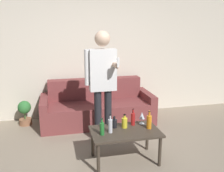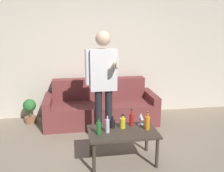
# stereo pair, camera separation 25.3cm
# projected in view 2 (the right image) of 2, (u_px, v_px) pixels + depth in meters

# --- Properties ---
(wall_back) EXTENTS (8.00, 0.06, 2.70)m
(wall_back) POSITION_uv_depth(u_px,v_px,m) (97.00, 50.00, 5.03)
(wall_back) COLOR beige
(wall_back) RESTS_ON ground_plane
(couch) EXTENTS (2.10, 0.84, 0.81)m
(couch) POSITION_uv_depth(u_px,v_px,m) (101.00, 107.00, 4.83)
(couch) COLOR brown
(couch) RESTS_ON ground_plane
(coffee_table) EXTENTS (0.93, 0.57, 0.45)m
(coffee_table) POSITION_uv_depth(u_px,v_px,m) (123.00, 135.00, 3.37)
(coffee_table) COLOR #3D3328
(coffee_table) RESTS_ON ground_plane
(bottle_orange) EXTENTS (0.08, 0.08, 0.19)m
(bottle_orange) POSITION_uv_depth(u_px,v_px,m) (123.00, 123.00, 3.44)
(bottle_orange) COLOR yellow
(bottle_orange) RESTS_ON coffee_table
(bottle_green) EXTENTS (0.06, 0.06, 0.25)m
(bottle_green) POSITION_uv_depth(u_px,v_px,m) (107.00, 125.00, 3.29)
(bottle_green) COLOR silver
(bottle_green) RESTS_ON coffee_table
(bottle_dark) EXTENTS (0.07, 0.07, 0.25)m
(bottle_dark) POSITION_uv_depth(u_px,v_px,m) (147.00, 122.00, 3.39)
(bottle_dark) COLOR orange
(bottle_dark) RESTS_ON coffee_table
(bottle_yellow) EXTENTS (0.06, 0.06, 0.25)m
(bottle_yellow) POSITION_uv_depth(u_px,v_px,m) (132.00, 119.00, 3.51)
(bottle_yellow) COLOR #B21E1E
(bottle_yellow) RESTS_ON coffee_table
(bottle_red) EXTENTS (0.06, 0.06, 0.23)m
(bottle_red) POSITION_uv_depth(u_px,v_px,m) (99.00, 128.00, 3.23)
(bottle_red) COLOR #23752D
(bottle_red) RESTS_ON coffee_table
(bottle_clear) EXTENTS (0.08, 0.08, 0.16)m
(bottle_clear) POSITION_uv_depth(u_px,v_px,m) (112.00, 123.00, 3.45)
(bottle_clear) COLOR black
(bottle_clear) RESTS_ON coffee_table
(wine_glass_near) EXTENTS (0.08, 0.08, 0.18)m
(wine_glass_near) POSITION_uv_depth(u_px,v_px,m) (141.00, 117.00, 3.55)
(wine_glass_near) COLOR silver
(wine_glass_near) RESTS_ON coffee_table
(person_standing_front) EXTENTS (0.48, 0.44, 1.76)m
(person_standing_front) POSITION_uv_depth(u_px,v_px,m) (103.00, 77.00, 3.84)
(person_standing_front) COLOR #232328
(person_standing_front) RESTS_ON ground_plane
(potted_plant) EXTENTS (0.24, 0.24, 0.46)m
(potted_plant) POSITION_uv_depth(u_px,v_px,m) (30.00, 110.00, 4.78)
(potted_plant) COLOR #936042
(potted_plant) RESTS_ON ground_plane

